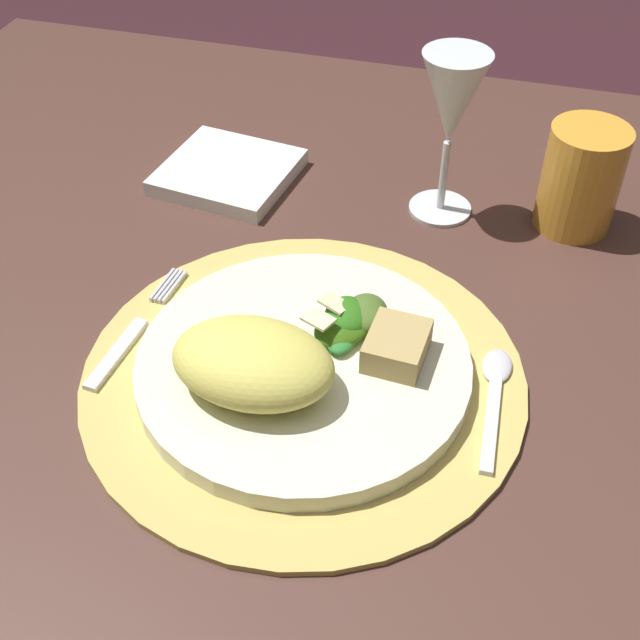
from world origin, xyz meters
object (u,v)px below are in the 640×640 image
Objects in this scene: napkin at (228,172)px; fork at (133,333)px; spoon at (495,387)px; wine_glass at (452,105)px; amber_tumbler at (581,179)px; dinner_plate at (303,366)px; dining_table at (339,408)px.

fork is at bearing -88.14° from napkin.
spoon is 0.77× the size of wine_glass.
amber_tumbler reaches higher than spoon.
spoon is at bearing -100.31° from amber_tumbler.
spoon is (0.30, 0.02, 0.00)m from fork.
wine_glass reaches higher than fork.
dinner_plate is 2.06× the size of spoon.
dining_table is at bearing 78.77° from dinner_plate.
wine_glass is at bearing 109.21° from spoon.
fork is at bearing -141.98° from amber_tumbler.
fork is (-0.15, 0.00, -0.01)m from dinner_plate.
dinner_plate is at bearing -125.50° from amber_tumbler.
napkin is (-0.16, 0.26, -0.01)m from dinner_plate.
dining_table is 9.45× the size of spoon.
spoon is at bearing -70.79° from wine_glass.
napkin reaches higher than dining_table.
dinner_plate is at bearing -101.23° from dining_table.
amber_tumbler is at bearing 5.63° from wine_glass.
dining_table is at bearing 161.75° from spoon.
amber_tumbler reaches higher than dinner_plate.
amber_tumbler is (0.05, 0.25, 0.04)m from spoon.
fork is 1.18× the size of spoon.
dinner_plate is (-0.01, -0.07, 0.12)m from dining_table.
dining_table is 0.30m from wine_glass.
amber_tumbler is (0.35, 0.27, 0.04)m from fork.
amber_tumbler reaches higher than napkin.
spoon reaches higher than fork.
dining_table is 9.39× the size of napkin.
spoon is at bearing 8.81° from dinner_plate.
wine_glass is 0.15m from amber_tumbler.
dining_table is 7.30× the size of wine_glass.
napkin is at bearing 132.35° from dining_table.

